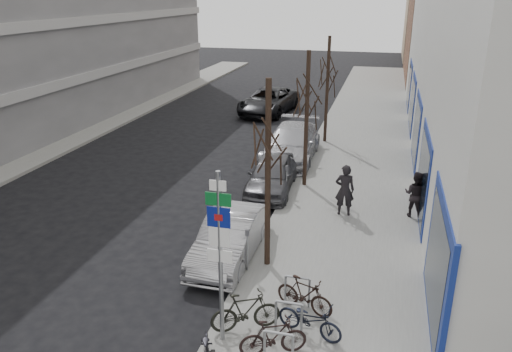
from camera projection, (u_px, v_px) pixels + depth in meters
The scene contains 24 objects.
ground at pixel (128, 327), 11.94m from camera, with size 120.00×120.00×0.00m, color black.
sidewalk_east at pixel (351, 190), 19.91m from camera, with size 5.00×70.00×0.15m, color slate.
sidewalk_west at pixel (20, 159), 23.59m from camera, with size 3.00×70.00×0.15m, color slate.
brick_building_far at pixel (479, 34), 43.73m from camera, with size 12.00×14.00×8.00m, color brown.
tan_building_far at pixel (465, 19), 57.03m from camera, with size 13.00×12.00×9.00m, color #937A5B.
highway_sign_pole at pixel (220, 249), 10.51m from camera, with size 0.55×0.10×4.20m.
bike_rack at pixel (289, 314), 11.35m from camera, with size 0.66×2.26×0.83m.
tree_near at pixel (268, 131), 13.07m from camera, with size 1.80×1.80×5.50m.
tree_mid at pixel (308, 88), 18.96m from camera, with size 1.80×1.80×5.50m.
tree_far at pixel (328, 65), 24.85m from camera, with size 1.80×1.80×5.50m.
meter_front at pixel (247, 246), 13.83m from camera, with size 0.10×0.08×1.27m.
meter_mid at pixel (286, 178), 18.82m from camera, with size 0.10×0.08×1.27m.
meter_back at pixel (309, 139), 23.81m from camera, with size 0.10×0.08×1.27m.
bike_near_left at pixel (207, 352), 10.18m from camera, with size 0.48×1.59×0.97m, color black.
bike_near_right at pixel (273, 337), 10.68m from camera, with size 0.45×1.50×0.91m, color black.
bike_mid_curb at pixel (310, 317), 11.29m from camera, with size 0.48×1.58×0.97m, color black.
bike_mid_inner at pixel (246, 311), 11.45m from camera, with size 0.49×1.66×1.01m, color black.
bike_far_inner at pixel (305, 295), 12.15m from camera, with size 0.46×1.54×0.93m, color black.
parked_car_front at pixel (230, 238), 14.78m from camera, with size 1.46×4.19×1.38m, color #A3A3A8.
parked_car_mid at pixel (271, 175), 19.74m from camera, with size 1.70×4.24×1.44m, color #4F4E54.
parked_car_back at pixel (291, 144), 23.44m from camera, with size 2.28×5.61×1.63m, color #A9A9AE.
lane_car at pixel (269, 101), 32.57m from camera, with size 2.67×5.80×1.61m, color black.
pedestrian_near at pixel (345, 190), 17.31m from camera, with size 0.67×0.44×1.84m, color black.
pedestrian_far at pixel (416, 194), 17.19m from camera, with size 0.61×0.42×1.66m, color black.
Camera 1 is at (5.50, -8.82, 7.56)m, focal length 35.00 mm.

